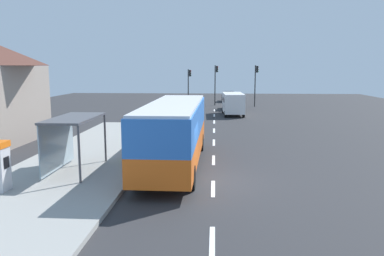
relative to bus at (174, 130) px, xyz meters
name	(u,v)px	position (x,y,z in m)	size (l,w,h in m)	color
ground_plane	(211,131)	(1.71, 11.44, -1.86)	(56.00, 92.00, 0.04)	#2D2D30
sidewalk_platform	(79,166)	(-4.69, -0.56, -1.75)	(6.20, 30.00, 0.18)	#999993
lane_stripe_seg_0	(212,243)	(1.96, -8.56, -1.84)	(0.16, 2.20, 0.01)	silver
lane_stripe_seg_1	(213,189)	(1.96, -3.56, -1.84)	(0.16, 2.20, 0.01)	silver
lane_stripe_seg_2	(214,160)	(1.96, 1.44, -1.84)	(0.16, 2.20, 0.01)	silver
lane_stripe_seg_3	(214,142)	(1.96, 6.44, -1.84)	(0.16, 2.20, 0.01)	silver
lane_stripe_seg_4	(214,131)	(1.96, 11.44, -1.84)	(0.16, 2.20, 0.01)	silver
lane_stripe_seg_5	(214,122)	(1.96, 16.44, -1.84)	(0.16, 2.20, 0.01)	silver
lane_stripe_seg_6	(214,115)	(1.96, 21.44, -1.84)	(0.16, 2.20, 0.01)	silver
lane_stripe_seg_7	(214,110)	(1.96, 26.44, -1.84)	(0.16, 2.20, 0.01)	silver
bus	(174,130)	(0.00, 0.00, 0.00)	(2.66, 11.04, 3.21)	orange
white_van	(233,102)	(3.91, 21.90, -0.50)	(2.19, 5.27, 2.30)	white
sedan_near	(228,96)	(4.01, 38.66, -1.05)	(1.95, 4.45, 1.52)	black
sedan_far	(232,103)	(4.01, 27.47, -1.05)	(1.96, 4.46, 1.52)	black
recycling_bin_yellow	(127,151)	(-2.49, 0.41, -1.19)	(0.52, 0.52, 0.95)	yellow
recycling_bin_blue	(130,148)	(-2.49, 1.11, -1.19)	(0.52, 0.52, 0.95)	blue
recycling_bin_red	(133,146)	(-2.49, 1.81, -1.19)	(0.52, 0.52, 0.95)	red
recycling_bin_orange	(135,143)	(-2.49, 2.51, -1.19)	(0.52, 0.52, 0.95)	orange
traffic_light_near_side	(256,79)	(7.21, 31.24, 1.64)	(0.49, 0.28, 5.26)	#2D2D2D
traffic_light_far_side	(189,81)	(-1.39, 32.04, 1.33)	(0.49, 0.28, 4.75)	#2D2D2D
traffic_light_median	(216,79)	(2.11, 32.84, 1.65)	(0.49, 0.28, 5.28)	#2D2D2D
bus_shelter	(68,130)	(-4.70, -1.74, 0.25)	(1.80, 4.00, 2.50)	#4C4C51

